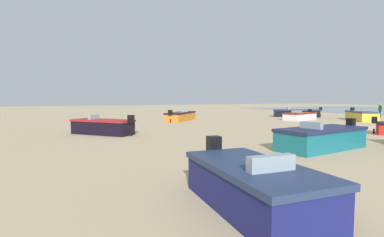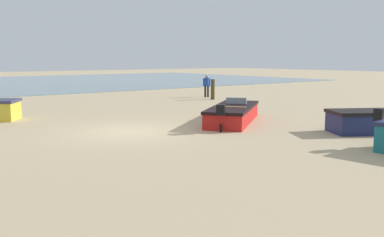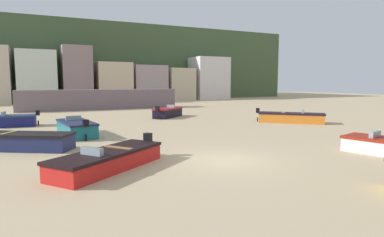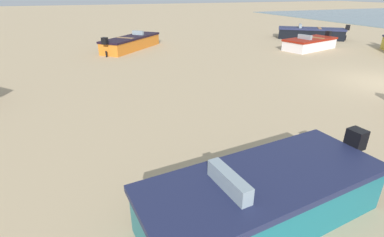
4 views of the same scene
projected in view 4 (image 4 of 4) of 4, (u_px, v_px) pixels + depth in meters
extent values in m
cube|color=orange|center=(132.00, 44.00, 19.61)|extent=(4.72, 4.56, 0.72)
cube|color=black|center=(131.00, 38.00, 19.44)|extent=(4.85, 4.68, 0.12)
cube|color=black|center=(105.00, 41.00, 17.04)|extent=(0.42, 0.42, 0.40)
cylinder|color=black|center=(106.00, 54.00, 17.36)|extent=(0.14, 0.14, 0.36)
cube|color=#8C9EA8|center=(138.00, 33.00, 20.12)|extent=(0.73, 0.75, 0.28)
cube|color=#96714C|center=(125.00, 38.00, 18.87)|extent=(1.00, 1.04, 0.08)
cube|color=#176974|center=(262.00, 201.00, 4.96)|extent=(2.07, 4.36, 0.80)
cube|color=#1E2547|center=(265.00, 179.00, 4.77)|extent=(2.16, 4.47, 0.12)
cube|color=black|center=(356.00, 139.00, 5.66)|extent=(0.35, 0.32, 0.40)
cylinder|color=black|center=(347.00, 174.00, 6.01)|extent=(0.11, 0.11, 0.40)
cube|color=#8C9EA8|center=(229.00, 181.00, 4.38)|extent=(0.97, 0.31, 0.28)
cube|color=white|center=(309.00, 45.00, 19.56)|extent=(2.54, 4.12, 0.62)
cube|color=maroon|center=(310.00, 39.00, 19.41)|extent=(2.65, 4.23, 0.12)
cube|color=black|center=(328.00, 34.00, 20.45)|extent=(0.38, 0.35, 0.40)
cylinder|color=black|center=(326.00, 44.00, 20.74)|extent=(0.12, 0.12, 0.31)
cube|color=#8C9EA8|center=(305.00, 37.00, 18.97)|extent=(0.98, 0.44, 0.28)
cube|color=olive|center=(315.00, 38.00, 19.64)|extent=(1.38, 0.59, 0.08)
cube|color=black|center=(310.00, 34.00, 23.76)|extent=(4.32, 4.98, 0.75)
cube|color=#23294D|center=(311.00, 29.00, 23.58)|extent=(4.44, 5.11, 0.12)
cube|color=black|center=(348.00, 28.00, 22.82)|extent=(0.42, 0.42, 0.40)
cylinder|color=black|center=(345.00, 38.00, 23.15)|extent=(0.14, 0.14, 0.38)
cube|color=#8C9EA8|center=(300.00, 26.00, 23.73)|extent=(0.89, 0.74, 0.28)
cube|color=#9D724D|center=(319.00, 28.00, 23.40)|extent=(1.24, 1.02, 0.08)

